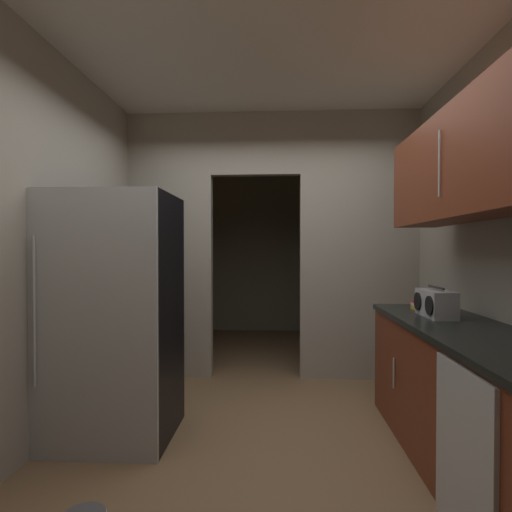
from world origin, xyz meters
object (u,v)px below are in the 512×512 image
dishwasher (463,458)px  boombox (436,303)px  book_stack (420,306)px  refrigerator (115,316)px

dishwasher → boombox: size_ratio=2.17×
boombox → book_stack: 0.34m
book_stack → refrigerator: bearing=-170.5°
dishwasher → boombox: bearing=75.4°
refrigerator → boombox: (2.29, 0.05, 0.10)m
refrigerator → boombox: refrigerator is taller
refrigerator → boombox: size_ratio=4.61×
refrigerator → book_stack: bearing=9.5°
dishwasher → book_stack: (0.28, 1.38, 0.50)m
boombox → refrigerator: bearing=-178.8°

